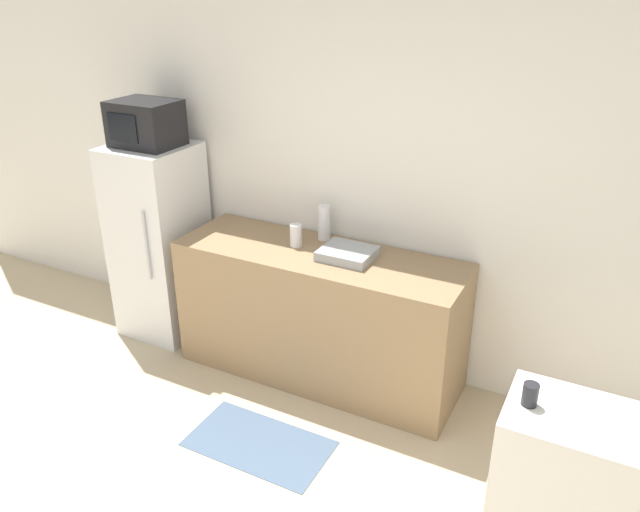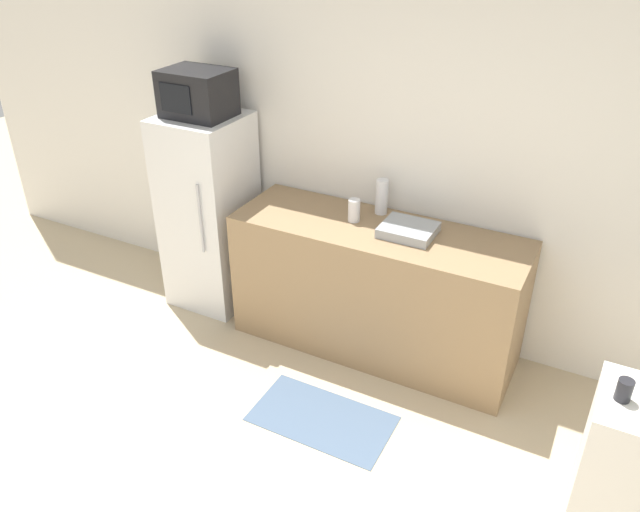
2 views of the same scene
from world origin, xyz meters
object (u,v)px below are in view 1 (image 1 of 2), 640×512
bottle_tall (324,223)px  bottle_short (296,235)px  refrigerator (160,241)px  microwave (146,123)px  jar (530,395)px

bottle_tall → bottle_short: bottle_tall is taller
refrigerator → bottle_tall: bearing=9.7°
microwave → bottle_short: (1.16, 0.03, -0.62)m
refrigerator → bottle_tall: 1.33m
refrigerator → bottle_short: bearing=1.3°
bottle_short → jar: (1.70, -1.13, 0.07)m
microwave → bottle_tall: (1.27, 0.22, -0.58)m
refrigerator → jar: size_ratio=15.23×
bottle_short → jar: bearing=-33.7°
microwave → bottle_short: microwave is taller
microwave → bottle_short: bearing=1.4°
refrigerator → jar: 3.08m
refrigerator → bottle_tall: refrigerator is taller
bottle_tall → refrigerator: bearing=-170.3°
microwave → bottle_tall: bearing=9.8°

